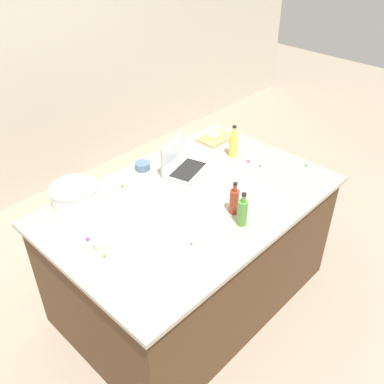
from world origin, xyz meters
name	(u,v)px	position (x,y,z in m)	size (l,w,h in m)	color
ground_plane	(192,293)	(0.00, 0.00, 0.00)	(12.00, 12.00, 0.00)	gray
wall_back	(18,63)	(0.00, 2.10, 1.30)	(8.00, 0.10, 2.60)	beige
island_counter	(192,250)	(0.00, 0.00, 0.45)	(1.85, 1.22, 0.90)	#4C331E
laptop	(182,165)	(0.20, 0.29, 0.95)	(0.36, 0.30, 0.22)	#B7B7BC
mixing_bowl_large	(75,195)	(-0.55, 0.49, 0.97)	(0.30, 0.30, 0.13)	white
bottle_olive	(243,212)	(0.02, -0.39, 0.99)	(0.06, 0.06, 0.22)	#4C8C38
bottle_oil	(233,144)	(0.60, 0.15, 1.00)	(0.06, 0.06, 0.25)	#DBC64C
bottle_soy	(234,201)	(0.07, -0.29, 0.99)	(0.06, 0.06, 0.22)	maroon
cutting_board	(216,138)	(0.72, 0.42, 0.91)	(0.28, 0.19, 0.02)	tan
butter_stick_left	(216,137)	(0.69, 0.40, 0.94)	(0.11, 0.04, 0.04)	#F4E58C
butter_stick_right	(212,135)	(0.70, 0.44, 0.94)	(0.11, 0.04, 0.04)	#F4E58C
ramekin_small	(101,244)	(-0.68, 0.04, 0.92)	(0.09, 0.09, 0.05)	beige
ramekin_medium	(142,166)	(0.01, 0.50, 0.93)	(0.11, 0.11, 0.05)	slate
candy_0	(104,256)	(-0.72, -0.03, 0.91)	(0.02, 0.02, 0.02)	orange
candy_1	(191,244)	(-0.32, -0.30, 0.91)	(0.01, 0.01, 0.01)	green
candy_2	(248,161)	(0.61, 0.01, 0.91)	(0.02, 0.02, 0.02)	#CC3399
candy_3	(306,165)	(0.85, -0.32, 0.91)	(0.02, 0.02, 0.02)	green
candy_4	(235,183)	(0.32, -0.10, 0.91)	(0.01, 0.01, 0.01)	yellow
candy_5	(122,186)	(-0.23, 0.42, 0.91)	(0.02, 0.02, 0.02)	orange
candy_6	(88,239)	(-0.70, 0.15, 0.91)	(0.02, 0.02, 0.02)	#CC3399
candy_7	(260,166)	(0.62, -0.09, 0.91)	(0.01, 0.01, 0.01)	green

